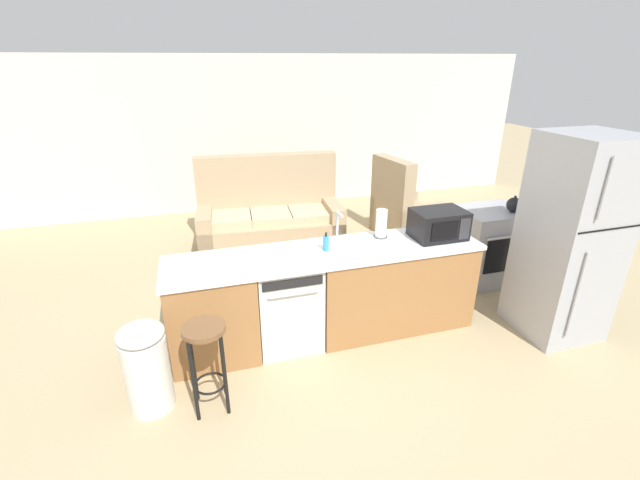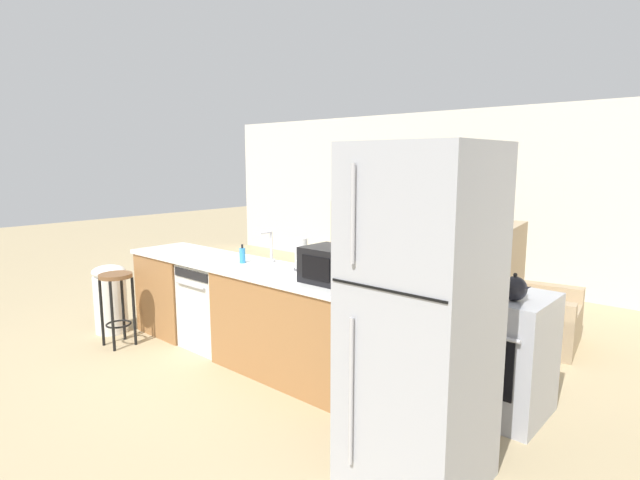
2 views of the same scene
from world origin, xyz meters
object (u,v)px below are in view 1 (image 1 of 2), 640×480
dishwasher (287,303)px  soap_bottle (326,243)px  trash_bin (146,366)px  armchair (401,213)px  microwave (439,224)px  kettle (514,205)px  bar_stool (206,350)px  stove_range (487,245)px  paper_towel_roll (381,224)px  refrigerator (570,239)px  couch (270,218)px

dishwasher → soap_bottle: (0.39, 0.02, 0.55)m
trash_bin → armchair: bearing=37.6°
microwave → dishwasher: bearing=180.0°
microwave → soap_bottle: size_ratio=2.84×
kettle → bar_stool: (-3.52, -1.08, -0.45)m
stove_range → soap_bottle: size_ratio=5.11×
paper_towel_roll → armchair: 2.46m
dishwasher → stove_range: (2.60, 0.55, 0.03)m
refrigerator → soap_bottle: 2.28m
dishwasher → microwave: microwave is taller
stove_range → microwave: (-1.07, -0.55, 0.59)m
stove_range → dishwasher: bearing=-168.1°
kettle → couch: couch is taller
microwave → soap_bottle: microwave is taller
bar_stool → armchair: bearing=43.0°
soap_bottle → armchair: (1.89, 2.14, -0.62)m
kettle → armchair: 1.91m
stove_range → microwave: microwave is taller
stove_range → couch: bearing=141.3°
refrigerator → soap_bottle: size_ratio=11.07×
dishwasher → trash_bin: dishwasher is taller
refrigerator → couch: (-2.31, 2.95, -0.58)m
trash_bin → soap_bottle: bearing=18.5°
paper_towel_roll → kettle: 1.79m
soap_bottle → paper_towel_roll: bearing=14.0°
microwave → couch: 2.78m
trash_bin → kettle: bearing=13.3°
soap_bottle → bar_stool: soap_bottle is taller
bar_stool → paper_towel_roll: bearing=25.3°
couch → paper_towel_roll: bearing=-72.3°
armchair → paper_towel_roll: bearing=-122.6°
dishwasher → armchair: 3.14m
microwave → armchair: size_ratio=0.42×
stove_range → kettle: 0.57m
paper_towel_roll → bar_stool: size_ratio=0.38×
paper_towel_roll → couch: bearing=107.7°
paper_towel_roll → couch: 2.43m
kettle → dishwasher: bearing=-171.3°
paper_towel_roll → armchair: size_ratio=0.24×
kettle → bar_stool: kettle is taller
armchair → couch: bearing=173.0°
microwave → paper_towel_roll: size_ratio=1.77×
couch → refrigerator: bearing=-51.9°
paper_towel_roll → couch: couch is taller
dishwasher → armchair: bearing=43.5°
paper_towel_roll → refrigerator: bearing=-24.2°
paper_towel_roll → soap_bottle: paper_towel_roll is taller
bar_stool → dishwasher: bearing=41.3°
soap_bottle → couch: 2.46m
refrigerator → bar_stool: size_ratio=2.63×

